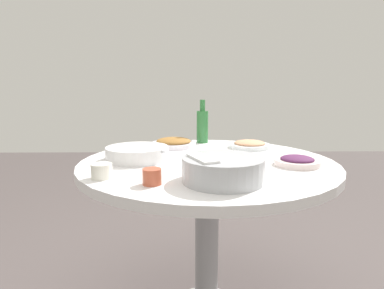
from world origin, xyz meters
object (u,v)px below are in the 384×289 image
Objects in this scene: tea_cup_near at (152,177)px; dish_eggplant at (297,161)px; dish_stirfry at (174,143)px; rice_bowl at (223,169)px; round_dining_table at (207,186)px; soup_bowl at (137,154)px; dish_shrimp at (250,145)px; green_bottle at (202,125)px; tea_cup_far at (102,171)px.

dish_eggplant is at bearing 24.00° from tea_cup_near.
tea_cup_near is (-0.05, -0.70, 0.01)m from dish_stirfry.
dish_stirfry is at bearing 106.50° from rice_bowl.
dish_eggplant is (0.37, -0.10, 0.14)m from round_dining_table.
soup_bowl reaches higher than round_dining_table.
soup_bowl is at bearing -153.51° from dish_shrimp.
round_dining_table is 4.48× the size of green_bottle.
rice_bowl is 1.18× the size of dish_stirfry.
round_dining_table is at bearing 164.89° from dish_eggplant.
round_dining_table is 3.95× the size of rice_bowl.
rice_bowl is at bearing -84.44° from round_dining_table.
soup_bowl is at bearing 170.54° from dish_eggplant.
tea_cup_near and tea_cup_far have the same top height.
round_dining_table is 0.41m from dish_shrimp.
dish_eggplant is at bearing -39.24° from dish_stirfry.
dish_shrimp is 0.91× the size of dish_stirfry.
green_bottle is 3.36× the size of tea_cup_far.
green_bottle is at bearing 55.43° from soup_bowl.
dish_shrimp is 0.41m from dish_eggplant.
round_dining_table is at bearing -2.59° from soup_bowl.
tea_cup_far is (-0.40, -0.28, 0.15)m from round_dining_table.
soup_bowl is (-0.35, 0.34, -0.02)m from rice_bowl.
green_bottle is at bearing 145.26° from dish_shrimp.
round_dining_table is at bearing 95.56° from rice_bowl.
rice_bowl reaches higher than dish_stirfry.
rice_bowl reaches higher than dish_shrimp.
green_bottle reaches higher than tea_cup_far.
tea_cup_far is at bearing -105.77° from soup_bowl.
dish_shrimp is at bearing 107.24° from dish_eggplant.
dish_stirfry reaches higher than round_dining_table.
tea_cup_near is 0.86× the size of tea_cup_far.
green_bottle reaches higher than soup_bowl.
dish_shrimp is 1.17× the size of dish_eggplant.
round_dining_table is at bearing 59.62° from tea_cup_near.
rice_bowl is 4.42× the size of tea_cup_near.
dish_stirfry is 0.70m from tea_cup_near.
soup_bowl is 0.39m from tea_cup_near.
rice_bowl is 1.29× the size of dish_shrimp.
dish_stirfry is at bearing -141.14° from green_bottle.
tea_cup_far is at bearing 157.76° from tea_cup_near.
round_dining_table is 0.44m from tea_cup_near.
dish_shrimp is 0.87m from tea_cup_far.
rice_bowl is at bearing -6.12° from tea_cup_far.
dish_stirfry is (-0.17, 0.34, 0.14)m from round_dining_table.
green_bottle is at bearing 90.29° from round_dining_table.
dish_eggplant is at bearing -72.76° from dish_shrimp.
tea_cup_far is (-0.65, -0.58, 0.01)m from dish_shrimp.
tea_cup_far reaches higher than dish_stirfry.
round_dining_table is 4.66× the size of dish_stirfry.
round_dining_table is at bearing -63.93° from dish_stirfry.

